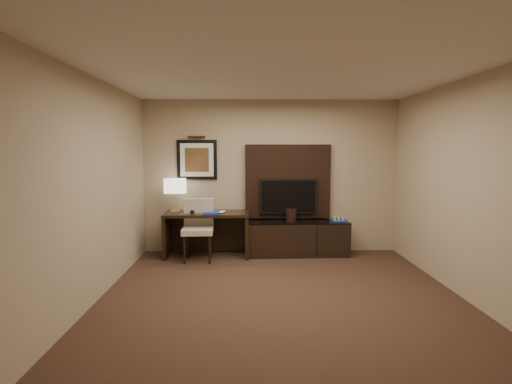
{
  "coord_description": "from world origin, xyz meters",
  "views": [
    {
      "loc": [
        -0.42,
        -4.58,
        1.83
      ],
      "look_at": [
        -0.28,
        1.8,
        1.15
      ],
      "focal_mm": 28.0,
      "sensor_mm": 36.0,
      "label": 1
    }
  ],
  "objects_px": {
    "credenza": "(298,238)",
    "ice_bucket": "(291,215)",
    "desk": "(207,234)",
    "desk_phone": "(195,210)",
    "table_lamp": "(175,195)",
    "tv": "(288,196)",
    "minibar_tray": "(339,219)",
    "desk_chair": "(198,230)"
  },
  "relations": [
    {
      "from": "tv",
      "to": "minibar_tray",
      "type": "distance_m",
      "value": 0.96
    },
    {
      "from": "credenza",
      "to": "tv",
      "type": "distance_m",
      "value": 0.75
    },
    {
      "from": "tv",
      "to": "ice_bucket",
      "type": "bearing_deg",
      "value": -71.99
    },
    {
      "from": "credenza",
      "to": "ice_bucket",
      "type": "xyz_separation_m",
      "value": [
        -0.13,
        0.02,
        0.41
      ]
    },
    {
      "from": "table_lamp",
      "to": "minibar_tray",
      "type": "bearing_deg",
      "value": -2.09
    },
    {
      "from": "table_lamp",
      "to": "minibar_tray",
      "type": "xyz_separation_m",
      "value": [
        2.82,
        -0.1,
        -0.41
      ]
    },
    {
      "from": "desk",
      "to": "desk_chair",
      "type": "distance_m",
      "value": 0.33
    },
    {
      "from": "ice_bucket",
      "to": "credenza",
      "type": "bearing_deg",
      "value": -10.28
    },
    {
      "from": "ice_bucket",
      "to": "tv",
      "type": "bearing_deg",
      "value": 108.01
    },
    {
      "from": "ice_bucket",
      "to": "minibar_tray",
      "type": "bearing_deg",
      "value": -3.91
    },
    {
      "from": "ice_bucket",
      "to": "desk",
      "type": "bearing_deg",
      "value": -177.12
    },
    {
      "from": "credenza",
      "to": "tv",
      "type": "bearing_deg",
      "value": 138.3
    },
    {
      "from": "desk",
      "to": "minibar_tray",
      "type": "relative_size",
      "value": 5.87
    },
    {
      "from": "tv",
      "to": "table_lamp",
      "type": "height_order",
      "value": "table_lamp"
    },
    {
      "from": "desk_phone",
      "to": "minibar_tray",
      "type": "relative_size",
      "value": 0.8
    },
    {
      "from": "ice_bucket",
      "to": "minibar_tray",
      "type": "height_order",
      "value": "ice_bucket"
    },
    {
      "from": "desk",
      "to": "desk_chair",
      "type": "relative_size",
      "value": 1.38
    },
    {
      "from": "desk",
      "to": "desk_phone",
      "type": "distance_m",
      "value": 0.47
    },
    {
      "from": "credenza",
      "to": "ice_bucket",
      "type": "relative_size",
      "value": 7.91
    },
    {
      "from": "desk_chair",
      "to": "ice_bucket",
      "type": "relative_size",
      "value": 4.74
    },
    {
      "from": "tv",
      "to": "minibar_tray",
      "type": "height_order",
      "value": "tv"
    },
    {
      "from": "credenza",
      "to": "tv",
      "type": "xyz_separation_m",
      "value": [
        -0.16,
        0.14,
        0.72
      ]
    },
    {
      "from": "desk_phone",
      "to": "table_lamp",
      "type": "bearing_deg",
      "value": 146.18
    },
    {
      "from": "desk_chair",
      "to": "table_lamp",
      "type": "relative_size",
      "value": 1.84
    },
    {
      "from": "table_lamp",
      "to": "desk_phone",
      "type": "height_order",
      "value": "table_lamp"
    },
    {
      "from": "credenza",
      "to": "minibar_tray",
      "type": "distance_m",
      "value": 0.78
    },
    {
      "from": "desk_chair",
      "to": "table_lamp",
      "type": "xyz_separation_m",
      "value": [
        -0.43,
        0.39,
        0.53
      ]
    },
    {
      "from": "desk",
      "to": "desk_phone",
      "type": "height_order",
      "value": "desk_phone"
    },
    {
      "from": "desk",
      "to": "table_lamp",
      "type": "height_order",
      "value": "table_lamp"
    },
    {
      "from": "credenza",
      "to": "desk",
      "type": "bearing_deg",
      "value": -179.39
    },
    {
      "from": "tv",
      "to": "desk",
      "type": "bearing_deg",
      "value": -172.32
    },
    {
      "from": "credenza",
      "to": "ice_bucket",
      "type": "distance_m",
      "value": 0.43
    },
    {
      "from": "minibar_tray",
      "to": "credenza",
      "type": "bearing_deg",
      "value": 177.25
    },
    {
      "from": "credenza",
      "to": "desk_phone",
      "type": "bearing_deg",
      "value": -179.68
    },
    {
      "from": "desk_chair",
      "to": "ice_bucket",
      "type": "xyz_separation_m",
      "value": [
        1.57,
        0.34,
        0.19
      ]
    },
    {
      "from": "minibar_tray",
      "to": "desk",
      "type": "bearing_deg",
      "value": -179.58
    },
    {
      "from": "desk_chair",
      "to": "desk_phone",
      "type": "height_order",
      "value": "desk_chair"
    },
    {
      "from": "desk_phone",
      "to": "ice_bucket",
      "type": "distance_m",
      "value": 1.64
    },
    {
      "from": "ice_bucket",
      "to": "desk_chair",
      "type": "bearing_deg",
      "value": -167.66
    },
    {
      "from": "desk_phone",
      "to": "desk_chair",
      "type": "bearing_deg",
      "value": -91.19
    },
    {
      "from": "desk",
      "to": "desk_phone",
      "type": "bearing_deg",
      "value": 178.85
    },
    {
      "from": "desk",
      "to": "ice_bucket",
      "type": "bearing_deg",
      "value": 2.58
    }
  ]
}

